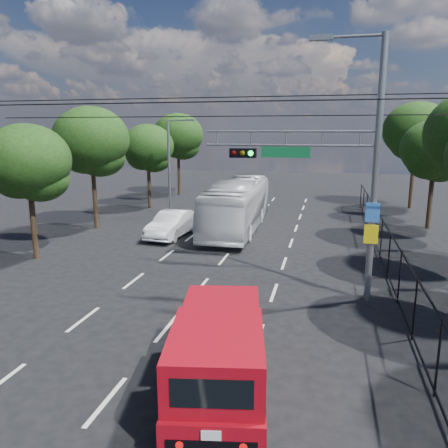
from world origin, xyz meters
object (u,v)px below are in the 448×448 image
(white_bus, at_px, (238,205))
(navy_hatchback, at_px, (215,334))
(signal_mast, at_px, (341,160))
(white_van, at_px, (172,224))
(red_pickup, at_px, (219,350))

(white_bus, bearing_deg, navy_hatchback, -81.87)
(navy_hatchback, xyz_separation_m, white_bus, (-2.68, 16.10, 0.89))
(signal_mast, distance_m, white_van, 13.10)
(signal_mast, height_order, white_van, signal_mast)
(signal_mast, bearing_deg, red_pickup, -111.55)
(white_van, bearing_deg, signal_mast, -36.23)
(navy_hatchback, bearing_deg, signal_mast, 63.19)
(navy_hatchback, bearing_deg, red_pickup, -67.67)
(signal_mast, bearing_deg, white_bus, 119.11)
(red_pickup, xyz_separation_m, navy_hatchback, (-0.52, 1.61, -0.41))
(navy_hatchback, bearing_deg, white_bus, 103.96)
(red_pickup, bearing_deg, navy_hatchback, 107.81)
(navy_hatchback, height_order, white_bus, white_bus)
(signal_mast, bearing_deg, navy_hatchback, -121.33)
(white_bus, height_order, white_van, white_bus)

